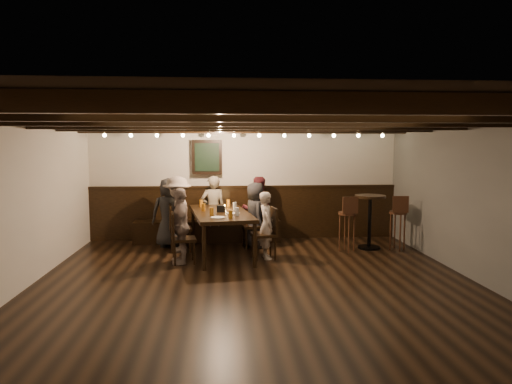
{
  "coord_description": "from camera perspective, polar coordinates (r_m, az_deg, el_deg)",
  "views": [
    {
      "loc": [
        -0.49,
        -6.17,
        2.02
      ],
      "look_at": [
        0.07,
        1.3,
        1.23
      ],
      "focal_mm": 32.0,
      "sensor_mm": 36.0,
      "label": 1
    }
  ],
  "objects": [
    {
      "name": "person_bench_right",
      "position": [
        9.38,
        0.21,
        -2.2
      ],
      "size": [
        0.73,
        0.61,
        1.36
      ],
      "primitive_type": "imported",
      "rotation": [
        0.0,
        0.0,
        3.29
      ],
      "color": "maroon",
      "rests_on": "floor"
    },
    {
      "name": "person_bench_left",
      "position": [
        9.15,
        -10.85,
        -2.51
      ],
      "size": [
        0.72,
        0.53,
        1.36
      ],
      "primitive_type": "imported",
      "rotation": [
        0.0,
        0.0,
        3.29
      ],
      "color": "#2A2B2D",
      "rests_on": "floor"
    },
    {
      "name": "room",
      "position": [
        8.44,
        -2.86,
        -0.44
      ],
      "size": [
        7.0,
        7.0,
        7.0
      ],
      "color": "black",
      "rests_on": "ground"
    },
    {
      "name": "person_left_near",
      "position": [
        8.71,
        -9.77,
        -2.71
      ],
      "size": [
        0.66,
        0.99,
        1.43
      ],
      "primitive_type": "imported",
      "rotation": [
        0.0,
        0.0,
        -1.42
      ],
      "color": "gray",
      "rests_on": "floor"
    },
    {
      "name": "pint_c",
      "position": [
        8.38,
        -6.59,
        -1.94
      ],
      "size": [
        0.07,
        0.07,
        0.14
      ],
      "primitive_type": "cylinder",
      "color": "#BF7219",
      "rests_on": "dining_table"
    },
    {
      "name": "plate_far",
      "position": [
        8.06,
        -2.87,
        -2.67
      ],
      "size": [
        0.24,
        0.24,
        0.01
      ],
      "primitive_type": "cylinder",
      "color": "white",
      "rests_on": "dining_table"
    },
    {
      "name": "chair_right_far",
      "position": [
        8.12,
        1.1,
        -6.39
      ],
      "size": [
        0.47,
        0.47,
        0.9
      ],
      "rotation": [
        0.0,
        0.0,
        1.72
      ],
      "color": "black",
      "rests_on": "floor"
    },
    {
      "name": "person_left_far",
      "position": [
        7.83,
        -9.41,
        -4.19
      ],
      "size": [
        0.42,
        0.79,
        1.29
      ],
      "primitive_type": "imported",
      "rotation": [
        0.0,
        0.0,
        -1.42
      ],
      "color": "gray",
      "rests_on": "floor"
    },
    {
      "name": "pint_d",
      "position": [
        8.56,
        -2.66,
        -1.74
      ],
      "size": [
        0.07,
        0.07,
        0.14
      ],
      "primitive_type": "cylinder",
      "color": "silver",
      "rests_on": "dining_table"
    },
    {
      "name": "bar_stool_right",
      "position": [
        9.15,
        17.28,
        -4.52
      ],
      "size": [
        0.33,
        0.35,
        1.06
      ],
      "rotation": [
        0.0,
        0.0,
        -0.12
      ],
      "color": "#391F12",
      "rests_on": "floor"
    },
    {
      "name": "chair_right_near",
      "position": [
        8.98,
        -0.28,
        -5.23
      ],
      "size": [
        0.46,
        0.46,
        0.89
      ],
      "rotation": [
        0.0,
        0.0,
        1.72
      ],
      "color": "black",
      "rests_on": "floor"
    },
    {
      "name": "pint_b",
      "position": [
        8.99,
        -3.48,
        -1.37
      ],
      "size": [
        0.07,
        0.07,
        0.14
      ],
      "primitive_type": "cylinder",
      "color": "#BF7219",
      "rests_on": "dining_table"
    },
    {
      "name": "candle",
      "position": [
        8.63,
        -3.95,
        -1.98
      ],
      "size": [
        0.05,
        0.05,
        0.05
      ],
      "primitive_type": "cylinder",
      "color": "beige",
      "rests_on": "dining_table"
    },
    {
      "name": "pint_f",
      "position": [
        7.81,
        -2.42,
        -2.48
      ],
      "size": [
        0.07,
        0.07,
        0.14
      ],
      "primitive_type": "cylinder",
      "color": "silver",
      "rests_on": "dining_table"
    },
    {
      "name": "person_right_near",
      "position": [
        8.92,
        -0.08,
        -2.89
      ],
      "size": [
        0.49,
        0.68,
        1.28
      ],
      "primitive_type": "imported",
      "rotation": [
        0.0,
        0.0,
        1.72
      ],
      "color": "black",
      "rests_on": "floor"
    },
    {
      "name": "bar_stool_left",
      "position": [
        8.78,
        11.31,
        -4.79
      ],
      "size": [
        0.33,
        0.35,
        1.06
      ],
      "rotation": [
        0.0,
        0.0,
        0.07
      ],
      "color": "#391F12",
      "rests_on": "floor"
    },
    {
      "name": "pint_e",
      "position": [
        7.84,
        -5.57,
        -2.47
      ],
      "size": [
        0.07,
        0.07,
        0.14
      ],
      "primitive_type": "cylinder",
      "color": "#BF7219",
      "rests_on": "dining_table"
    },
    {
      "name": "condiment_caddy",
      "position": [
        8.27,
        -4.4,
        -2.09
      ],
      "size": [
        0.15,
        0.1,
        0.12
      ],
      "primitive_type": "cube",
      "color": "black",
      "rests_on": "dining_table"
    },
    {
      "name": "high_top_table",
      "position": [
        9.07,
        14.04,
        -2.64
      ],
      "size": [
        0.59,
        0.59,
        1.04
      ],
      "color": "black",
      "rests_on": "floor"
    },
    {
      "name": "person_right_far",
      "position": [
        8.06,
        1.32,
        -4.18
      ],
      "size": [
        0.35,
        0.47,
        1.19
      ],
      "primitive_type": "imported",
      "rotation": [
        0.0,
        0.0,
        1.72
      ],
      "color": "#BCAC9F",
      "rests_on": "floor"
    },
    {
      "name": "chair_left_far",
      "position": [
        7.91,
        -9.14,
        -6.89
      ],
      "size": [
        0.45,
        0.45,
        0.87
      ],
      "rotation": [
        0.0,
        0.0,
        -1.42
      ],
      "color": "black",
      "rests_on": "floor"
    },
    {
      "name": "chair_left_near",
      "position": [
        8.79,
        -9.51,
        -5.55
      ],
      "size": [
        0.46,
        0.46,
        0.89
      ],
      "rotation": [
        0.0,
        0.0,
        -1.42
      ],
      "color": "black",
      "rests_on": "floor"
    },
    {
      "name": "person_bench_centre",
      "position": [
        9.37,
        -5.37,
        -2.17
      ],
      "size": [
        0.55,
        0.4,
        1.38
      ],
      "primitive_type": "imported",
      "rotation": [
        0.0,
        0.0,
        3.29
      ],
      "color": "gray",
      "rests_on": "floor"
    },
    {
      "name": "pint_a",
      "position": [
        8.97,
        -6.87,
        -1.42
      ],
      "size": [
        0.07,
        0.07,
        0.14
      ],
      "primitive_type": "cylinder",
      "color": "#BF7219",
      "rests_on": "dining_table"
    },
    {
      "name": "dining_table",
      "position": [
        8.33,
        -4.45,
        -2.9
      ],
      "size": [
        1.26,
        2.25,
        0.8
      ],
      "rotation": [
        0.0,
        0.0,
        0.15
      ],
      "color": "black",
      "rests_on": "floor"
    },
    {
      "name": "pint_g",
      "position": [
        7.54,
        -3.2,
        -2.79
      ],
      "size": [
        0.07,
        0.07,
        0.14
      ],
      "primitive_type": "cylinder",
      "color": "#BF7219",
      "rests_on": "dining_table"
    },
    {
      "name": "plate_near",
      "position": [
        7.62,
        -4.81,
        -3.19
      ],
      "size": [
        0.24,
        0.24,
        0.01
      ],
      "primitive_type": "cylinder",
      "color": "white",
      "rests_on": "dining_table"
    }
  ]
}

